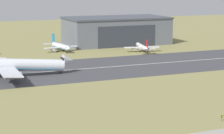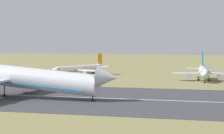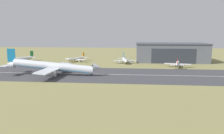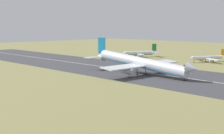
# 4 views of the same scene
# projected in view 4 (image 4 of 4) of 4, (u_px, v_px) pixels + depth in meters

# --- Properties ---
(ground_plane) EXTENTS (681.01, 681.01, 0.00)m
(ground_plane) POSITION_uv_depth(u_px,v_px,m) (88.00, 116.00, 75.55)
(ground_plane) COLOR olive
(runway_strip) EXTENTS (441.01, 50.74, 0.06)m
(runway_strip) POSITION_uv_depth(u_px,v_px,m) (218.00, 83.00, 120.21)
(runway_strip) COLOR #3D3D42
(runway_strip) RESTS_ON ground_plane
(runway_centreline) EXTENTS (396.91, 0.70, 0.01)m
(runway_centreline) POSITION_uv_depth(u_px,v_px,m) (218.00, 83.00, 120.20)
(runway_centreline) COLOR silver
(runway_centreline) RESTS_ON runway_strip
(airplane_landing) EXTENTS (59.97, 44.66, 15.90)m
(airplane_landing) POSITION_uv_depth(u_px,v_px,m) (140.00, 63.00, 140.70)
(airplane_landing) COLOR silver
(airplane_landing) RESTS_ON ground_plane
(airplane_parked_west) EXTENTS (22.04, 25.60, 7.66)m
(airplane_parked_west) POSITION_uv_depth(u_px,v_px,m) (207.00, 58.00, 189.17)
(airplane_parked_west) COLOR white
(airplane_parked_west) RESTS_ON ground_plane
(airplane_parked_far_east) EXTENTS (21.82, 25.27, 9.24)m
(airplane_parked_far_east) POSITION_uv_depth(u_px,v_px,m) (140.00, 53.00, 220.18)
(airplane_parked_far_east) COLOR silver
(airplane_parked_far_east) RESTS_ON ground_plane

